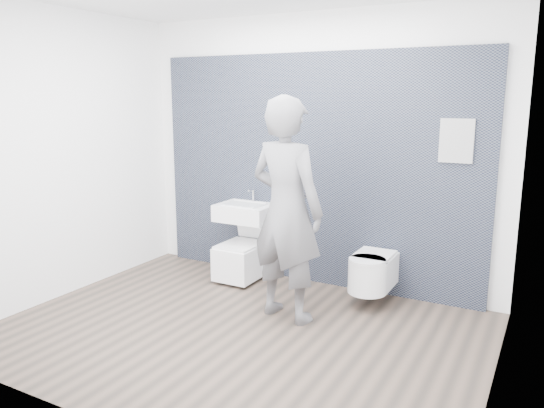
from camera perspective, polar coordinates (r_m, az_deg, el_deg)
The scene contains 8 objects.
ground at distance 4.65m, azimuth -3.64°, elevation -13.50°, with size 4.00×4.00×0.00m, color brown.
room_shell at distance 4.22m, azimuth -3.95°, elevation 8.43°, with size 4.00×4.00×4.00m.
tile_wall at distance 5.85m, azimuth 4.13°, elevation -8.12°, with size 3.60×0.06×2.40m, color black.
washbasin at distance 5.73m, azimuth -2.85°, elevation -0.86°, with size 0.60×0.45×0.45m.
toilet_square at distance 5.80m, azimuth -3.18°, elevation -5.82°, with size 0.42×0.60×0.81m.
toilet_rounded at distance 5.18m, azimuth 10.64°, elevation -7.21°, with size 0.36×0.62×0.33m.
info_placard at distance 5.42m, azimuth 18.12°, elevation -10.35°, with size 0.30×0.03×0.40m, color silver.
visitor at distance 4.62m, azimuth 1.57°, elevation -0.66°, with size 0.72×0.47×1.98m, color slate.
Camera 1 is at (2.27, -3.55, 1.97)m, focal length 35.00 mm.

